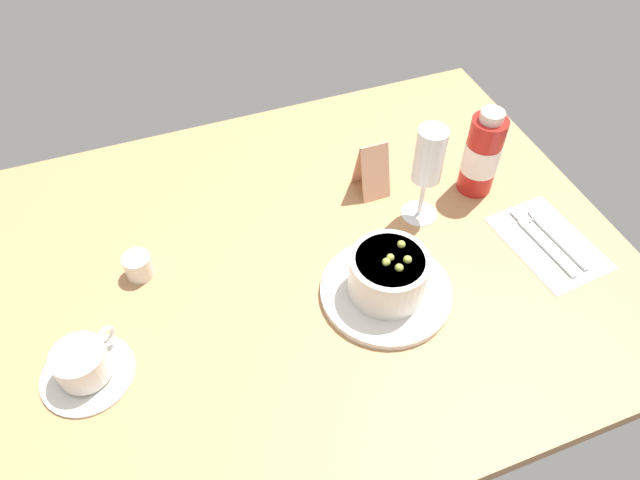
% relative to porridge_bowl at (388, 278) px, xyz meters
% --- Properties ---
extents(ground_plane, '(1.10, 0.84, 0.03)m').
position_rel_porridge_bowl_xyz_m(ground_plane, '(-0.11, 0.11, -0.05)').
color(ground_plane, '#B27F51').
extents(porridge_bowl, '(0.21, 0.21, 0.09)m').
position_rel_porridge_bowl_xyz_m(porridge_bowl, '(0.00, 0.00, 0.00)').
color(porridge_bowl, silver).
rests_on(porridge_bowl, ground_plane).
extents(cutlery_setting, '(0.15, 0.20, 0.01)m').
position_rel_porridge_bowl_xyz_m(cutlery_setting, '(0.31, 0.00, -0.04)').
color(cutlery_setting, silver).
rests_on(cutlery_setting, ground_plane).
extents(coffee_cup, '(0.13, 0.13, 0.06)m').
position_rel_porridge_bowl_xyz_m(coffee_cup, '(-0.46, 0.02, -0.01)').
color(coffee_cup, silver).
rests_on(coffee_cup, ground_plane).
extents(creamer_jug, '(0.05, 0.05, 0.05)m').
position_rel_porridge_bowl_xyz_m(creamer_jug, '(-0.36, 0.18, -0.02)').
color(creamer_jug, silver).
rests_on(creamer_jug, ground_plane).
extents(wine_glass, '(0.07, 0.07, 0.19)m').
position_rel_porridge_bowl_xyz_m(wine_glass, '(0.13, 0.14, 0.09)').
color(wine_glass, white).
rests_on(wine_glass, ground_plane).
extents(sauce_bottle_red, '(0.06, 0.06, 0.17)m').
position_rel_porridge_bowl_xyz_m(sauce_bottle_red, '(0.26, 0.17, 0.04)').
color(sauce_bottle_red, '#B21E19').
rests_on(sauce_bottle_red, ground_plane).
extents(menu_card, '(0.05, 0.06, 0.11)m').
position_rel_porridge_bowl_xyz_m(menu_card, '(0.08, 0.23, 0.01)').
color(menu_card, tan).
rests_on(menu_card, ground_plane).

